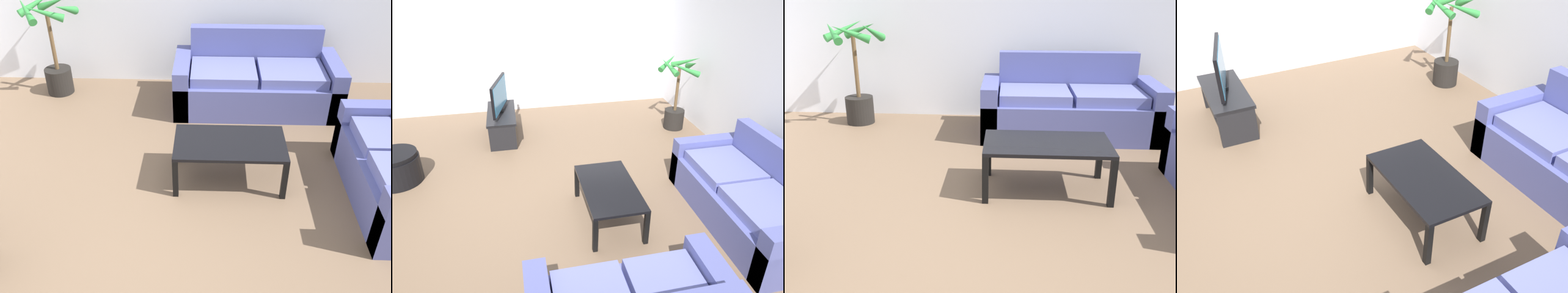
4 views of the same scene
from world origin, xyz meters
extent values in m
plane|color=brown|center=(0.00, 0.00, 0.00)|extent=(6.60, 6.60, 0.00)
cube|color=silver|center=(0.00, 3.00, 1.35)|extent=(6.00, 0.06, 2.70)
cube|color=#4C518C|center=(1.05, 2.25, 0.21)|extent=(1.98, 0.90, 0.42)
cube|color=#4C518C|center=(1.05, 2.62, 0.66)|extent=(1.62, 0.16, 0.48)
cube|color=#4C518C|center=(0.15, 2.25, 0.31)|extent=(0.18, 0.90, 0.62)
cube|color=#4C518C|center=(1.95, 2.25, 0.31)|extent=(0.18, 0.90, 0.62)
cube|color=#5D63A4|center=(0.64, 2.20, 0.48)|extent=(0.77, 0.66, 0.12)
cube|color=#5D63A4|center=(1.46, 2.20, 0.48)|extent=(0.77, 0.66, 0.12)
cube|color=black|center=(0.68, 0.77, 0.42)|extent=(1.04, 0.60, 0.03)
cube|color=black|center=(0.18, 0.50, 0.20)|extent=(0.05, 0.05, 0.40)
cube|color=black|center=(1.18, 0.50, 0.20)|extent=(0.05, 0.05, 0.40)
cube|color=black|center=(0.18, 1.04, 0.20)|extent=(0.05, 0.05, 0.40)
cube|color=black|center=(1.18, 1.04, 0.20)|extent=(0.05, 0.05, 0.40)
cylinder|color=black|center=(-1.50, 2.55, 0.17)|extent=(0.34, 0.34, 0.33)
cylinder|color=brown|center=(-1.50, 2.55, 0.71)|extent=(0.05, 0.05, 0.74)
cone|color=#2D7F37|center=(-1.24, 2.51, 1.13)|extent=(0.18, 0.52, 0.28)
cone|color=#2D7F37|center=(-1.47, 2.75, 1.13)|extent=(0.42, 0.16, 0.24)
cone|color=#2D7F37|center=(-1.67, 2.73, 1.13)|extent=(0.44, 0.42, 0.28)
cone|color=#2D7F37|center=(-1.68, 2.42, 1.13)|extent=(0.35, 0.44, 0.26)
cone|color=#2D7F37|center=(-1.44, 2.34, 1.13)|extent=(0.46, 0.21, 0.25)
camera|label=1|loc=(0.48, -2.63, 2.71)|focal=40.22mm
camera|label=2|loc=(3.93, -0.18, 2.70)|focal=33.45mm
camera|label=3|loc=(0.35, -2.69, 1.68)|focal=40.70mm
camera|label=4|loc=(3.17, -1.02, 2.75)|focal=41.04mm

